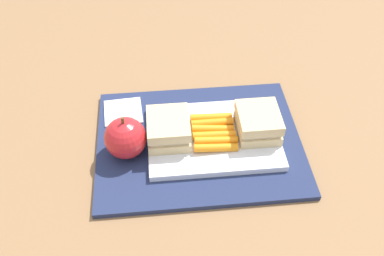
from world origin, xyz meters
TOP-DOWN VIEW (x-y plane):
  - ground_plane at (0.00, 0.00)m, footprint 2.40×2.40m
  - lunchbag_mat at (0.00, 0.00)m, footprint 0.36×0.28m
  - food_tray at (-0.03, 0.00)m, footprint 0.23×0.17m
  - sandwich_half_left at (-0.10, 0.00)m, footprint 0.07×0.08m
  - sandwich_half_right at (0.05, 0.00)m, footprint 0.07×0.08m
  - carrot_sticks_bundle at (-0.03, 0.00)m, footprint 0.08×0.09m
  - apple at (0.13, 0.02)m, footprint 0.07×0.07m
  - paper_napkin at (0.14, -0.08)m, footprint 0.07×0.07m

SIDE VIEW (x-z plane):
  - ground_plane at x=0.00m, z-range 0.00..0.00m
  - lunchbag_mat at x=0.00m, z-range 0.00..0.01m
  - paper_napkin at x=0.14m, z-range 0.01..0.01m
  - food_tray at x=-0.03m, z-range 0.01..0.02m
  - carrot_sticks_bundle at x=-0.03m, z-range 0.02..0.04m
  - sandwich_half_left at x=-0.10m, z-range 0.02..0.07m
  - sandwich_half_right at x=0.05m, z-range 0.02..0.07m
  - apple at x=0.13m, z-range 0.00..0.09m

